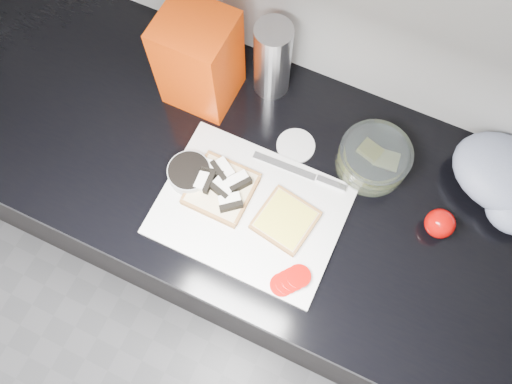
% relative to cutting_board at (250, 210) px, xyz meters
% --- Properties ---
extents(base_cabinet, '(3.50, 0.60, 0.86)m').
position_rel_cutting_board_xyz_m(base_cabinet, '(0.14, 0.10, -0.48)').
color(base_cabinet, black).
rests_on(base_cabinet, ground).
extents(countertop, '(3.50, 0.64, 0.04)m').
position_rel_cutting_board_xyz_m(countertop, '(0.14, 0.10, -0.03)').
color(countertop, black).
rests_on(countertop, base_cabinet).
extents(cutting_board, '(0.40, 0.30, 0.01)m').
position_rel_cutting_board_xyz_m(cutting_board, '(0.00, 0.00, 0.00)').
color(cutting_board, silver).
rests_on(cutting_board, countertop).
extents(bread_left, '(0.14, 0.14, 0.04)m').
position_rel_cutting_board_xyz_m(bread_left, '(-0.08, 0.02, 0.02)').
color(bread_left, beige).
rests_on(bread_left, cutting_board).
extents(bread_right, '(0.14, 0.14, 0.02)m').
position_rel_cutting_board_xyz_m(bread_right, '(0.08, 0.01, 0.01)').
color(bread_right, beige).
rests_on(bread_right, cutting_board).
extents(tomato_slices, '(0.09, 0.10, 0.02)m').
position_rel_cutting_board_xyz_m(tomato_slices, '(0.14, -0.11, 0.01)').
color(tomato_slices, '#B90704').
rests_on(tomato_slices, cutting_board).
extents(knife, '(0.22, 0.02, 0.01)m').
position_rel_cutting_board_xyz_m(knife, '(0.09, 0.13, 0.01)').
color(knife, silver).
rests_on(knife, cutting_board).
extents(seed_tub, '(0.10, 0.10, 0.05)m').
position_rel_cutting_board_xyz_m(seed_tub, '(-0.16, 0.01, 0.02)').
color(seed_tub, '#ACB1B2').
rests_on(seed_tub, countertop).
extents(tub_lid, '(0.12, 0.12, 0.01)m').
position_rel_cutting_board_xyz_m(tub_lid, '(0.03, 0.19, -0.00)').
color(tub_lid, silver).
rests_on(tub_lid, countertop).
extents(glass_bowl, '(0.16, 0.16, 0.07)m').
position_rel_cutting_board_xyz_m(glass_bowl, '(0.20, 0.22, 0.03)').
color(glass_bowl, silver).
rests_on(glass_bowl, countertop).
extents(bread_bag, '(0.16, 0.15, 0.24)m').
position_rel_cutting_board_xyz_m(bread_bag, '(-0.24, 0.24, 0.12)').
color(bread_bag, '#D13603').
rests_on(bread_bag, countertop).
extents(steel_canister, '(0.09, 0.09, 0.21)m').
position_rel_cutting_board_xyz_m(steel_canister, '(-0.09, 0.32, 0.10)').
color(steel_canister, '#B4B5B9').
rests_on(steel_canister, countertop).
extents(grocery_bag, '(0.26, 0.24, 0.10)m').
position_rel_cutting_board_xyz_m(grocery_bag, '(0.48, 0.29, 0.04)').
color(grocery_bag, '#949DB7').
rests_on(grocery_bag, countertop).
extents(whole_tomatoes, '(0.07, 0.07, 0.07)m').
position_rel_cutting_board_xyz_m(whole_tomatoes, '(0.39, 0.14, 0.03)').
color(whole_tomatoes, '#B90704').
rests_on(whole_tomatoes, countertop).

